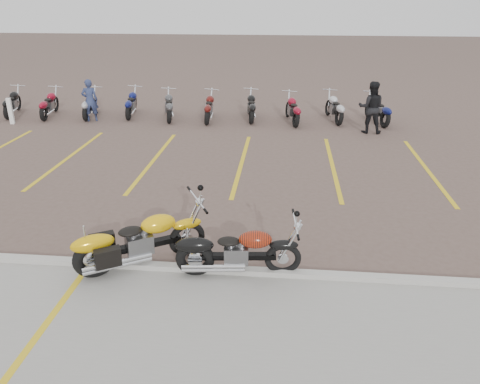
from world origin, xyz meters
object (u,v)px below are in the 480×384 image
object	(u,v)px
yellow_cruiser	(138,242)
flame_cruiser	(236,252)
person_a	(90,100)
bollard	(10,111)
person_b	(371,107)

from	to	relation	value
yellow_cruiser	flame_cruiser	size ratio (longest dim) A/B	0.98
person_a	bollard	distance (m)	3.03
flame_cruiser	person_a	bearing A→B (deg)	117.46
person_b	bollard	bearing A→B (deg)	6.84
bollard	person_a	bearing A→B (deg)	13.81
flame_cruiser	bollard	size ratio (longest dim) A/B	2.25
person_b	bollard	distance (m)	13.63
person_b	bollard	size ratio (longest dim) A/B	1.85
flame_cruiser	bollard	world-z (taller)	bollard
yellow_cruiser	bollard	world-z (taller)	bollard
flame_cruiser	person_b	distance (m)	10.51
person_b	bollard	xyz separation A→B (m)	(-13.63, -0.09, -0.43)
flame_cruiser	bollard	bearing A→B (deg)	129.37
person_a	person_b	bearing A→B (deg)	157.57
person_b	person_a	bearing A→B (deg)	3.10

